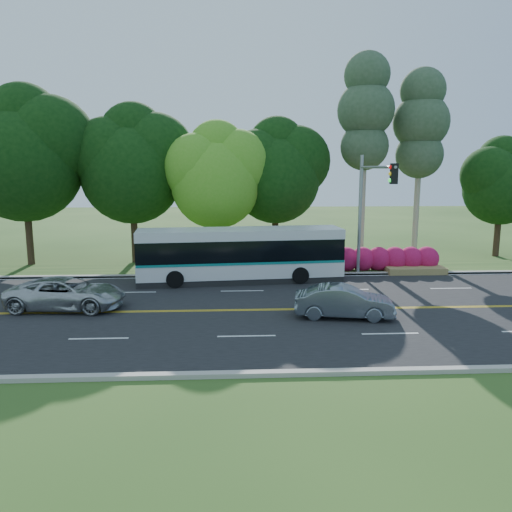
{
  "coord_description": "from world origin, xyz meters",
  "views": [
    {
      "loc": [
        -1.06,
        -21.46,
        6.27
      ],
      "look_at": [
        0.14,
        2.0,
        2.11
      ],
      "focal_mm": 35.0,
      "sensor_mm": 36.0,
      "label": 1
    }
  ],
  "objects_px": {
    "suv": "(67,293)",
    "transit_bus": "(240,255)",
    "traffic_signal": "(369,198)",
    "sedan": "(344,302)"
  },
  "relations": [
    {
      "from": "traffic_signal",
      "to": "sedan",
      "type": "distance_m",
      "value": 8.29
    },
    {
      "from": "transit_bus",
      "to": "suv",
      "type": "height_order",
      "value": "transit_bus"
    },
    {
      "from": "transit_bus",
      "to": "sedan",
      "type": "bearing_deg",
      "value": -64.38
    },
    {
      "from": "suv",
      "to": "transit_bus",
      "type": "bearing_deg",
      "value": -52.11
    },
    {
      "from": "traffic_signal",
      "to": "suv",
      "type": "distance_m",
      "value": 16.16
    },
    {
      "from": "traffic_signal",
      "to": "transit_bus",
      "type": "height_order",
      "value": "traffic_signal"
    },
    {
      "from": "sedan",
      "to": "suv",
      "type": "relative_size",
      "value": 0.81
    },
    {
      "from": "traffic_signal",
      "to": "suv",
      "type": "relative_size",
      "value": 1.37
    },
    {
      "from": "traffic_signal",
      "to": "transit_bus",
      "type": "bearing_deg",
      "value": 176.97
    },
    {
      "from": "traffic_signal",
      "to": "sedan",
      "type": "bearing_deg",
      "value": -112.62
    }
  ]
}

